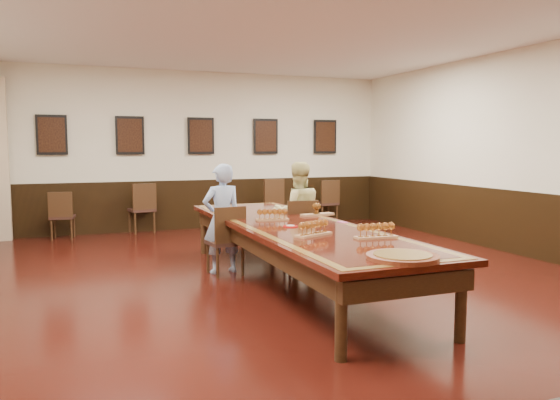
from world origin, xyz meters
name	(u,v)px	position (x,y,z in m)	size (l,w,h in m)	color
floor	(295,286)	(0.00, 0.00, -0.01)	(8.00, 10.00, 0.02)	black
ceiling	(296,16)	(0.00, 0.00, 3.21)	(8.00, 10.00, 0.02)	white
wall_back	(200,151)	(0.00, 5.01, 1.60)	(8.00, 0.02, 3.20)	beige
wall_right	(548,153)	(4.01, 0.00, 1.60)	(0.02, 10.00, 3.20)	beige
chair_man	(225,240)	(-0.64, 0.86, 0.46)	(0.43, 0.47, 0.92)	#321C16
chair_woman	(299,232)	(0.51, 1.05, 0.47)	(0.44, 0.48, 0.94)	#321C16
spare_chair_a	(62,215)	(-2.67, 4.58, 0.44)	(0.41, 0.45, 0.88)	#321C16
spare_chair_b	(141,208)	(-1.23, 4.81, 0.49)	(0.46, 0.50, 0.98)	#321C16
spare_chair_c	(268,203)	(1.30, 4.52, 0.51)	(0.48, 0.52, 1.03)	#321C16
spare_chair_d	(325,202)	(2.68, 4.64, 0.48)	(0.45, 0.49, 0.96)	#321C16
person_man	(222,219)	(-0.65, 0.96, 0.73)	(0.53, 0.35, 1.46)	#4D7BC2
person_woman	(298,213)	(0.53, 1.15, 0.74)	(0.73, 0.57, 1.47)	#E8E291
pink_phone	(343,222)	(0.60, -0.09, 0.76)	(0.07, 0.14, 0.01)	#E34BA4
wainscoting	(295,245)	(0.00, 0.00, 0.50)	(8.00, 10.00, 1.00)	black
conference_table	(295,236)	(0.00, 0.00, 0.61)	(1.40, 5.00, 0.76)	black
posters	(201,136)	(0.00, 4.94, 1.90)	(6.14, 0.04, 0.74)	black
flight_a	(272,215)	(-0.15, 0.39, 0.82)	(0.43, 0.17, 0.15)	#9D6C41
flight_b	(317,210)	(0.59, 0.64, 0.83)	(0.49, 0.21, 0.18)	#9D6C41
flight_c	(314,229)	(-0.16, -0.88, 0.83)	(0.47, 0.30, 0.17)	#9D6C41
flight_d	(376,231)	(0.37, -1.25, 0.83)	(0.45, 0.17, 0.16)	#9D6C41
red_plate_grp	(291,226)	(-0.14, -0.20, 0.76)	(0.18, 0.18, 0.02)	#BC0C0C
carved_platter	(402,257)	(0.04, -2.22, 0.77)	(0.74, 0.74, 0.05)	#521E10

